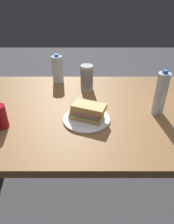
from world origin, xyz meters
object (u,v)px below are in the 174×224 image
at_px(dining_table, 102,119).
at_px(paper_plate, 87,119).
at_px(plastic_cup_stack, 87,78).
at_px(water_bottle_tall, 58,69).
at_px(sandwich, 88,112).
at_px(soda_can_red, 1,116).
at_px(water_bottle_spare, 161,94).

distance_m(dining_table, paper_plate, 0.17).
bearing_deg(plastic_cup_stack, water_bottle_tall, 149.90).
distance_m(paper_plate, sandwich, 0.05).
relative_size(paper_plate, soda_can_red, 2.05).
height_order(water_bottle_tall, water_bottle_spare, water_bottle_spare).
bearing_deg(dining_table, water_bottle_spare, -9.36).
xyz_separation_m(sandwich, soda_can_red, (-0.43, -0.06, 0.01)).
xyz_separation_m(plastic_cup_stack, water_bottle_spare, (0.39, -0.31, 0.04)).
xyz_separation_m(water_bottle_tall, plastic_cup_stack, (0.21, -0.12, -0.01)).
bearing_deg(sandwich, water_bottle_spare, 9.98).
bearing_deg(sandwich, dining_table, 54.60).
distance_m(sandwich, soda_can_red, 0.43).
relative_size(paper_plate, water_bottle_tall, 1.23).
xyz_separation_m(dining_table, sandwich, (-0.08, -0.12, 0.13)).
relative_size(water_bottle_tall, water_bottle_spare, 0.81).
xyz_separation_m(dining_table, water_bottle_tall, (-0.30, 0.38, 0.17)).
bearing_deg(plastic_cup_stack, water_bottle_spare, -38.03).
height_order(dining_table, soda_can_red, soda_can_red).
bearing_deg(water_bottle_spare, water_bottle_tall, 144.56).
xyz_separation_m(water_bottle_tall, water_bottle_spare, (0.60, -0.43, 0.02)).
height_order(dining_table, sandwich, sandwich).
relative_size(dining_table, plastic_cup_stack, 10.91).
relative_size(dining_table, soda_can_red, 14.93).
bearing_deg(water_bottle_tall, sandwich, -66.90).
distance_m(dining_table, water_bottle_tall, 0.51).
distance_m(water_bottle_tall, plastic_cup_stack, 0.24).
bearing_deg(sandwich, water_bottle_tall, 113.10).
xyz_separation_m(sandwich, water_bottle_spare, (0.39, 0.07, 0.07)).
bearing_deg(plastic_cup_stack, soda_can_red, -134.46).
distance_m(soda_can_red, water_bottle_tall, 0.60).
bearing_deg(dining_table, soda_can_red, -160.83).
distance_m(paper_plate, water_bottle_spare, 0.42).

